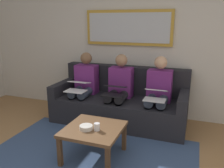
# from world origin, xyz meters

# --- Properties ---
(wall_rear) EXTENTS (6.00, 0.12, 2.60)m
(wall_rear) POSITION_xyz_m (0.00, -2.60, 1.30)
(wall_rear) COLOR beige
(wall_rear) RESTS_ON ground_plane
(area_rug) EXTENTS (2.60, 1.80, 0.01)m
(area_rug) POSITION_xyz_m (0.00, -0.85, 0.00)
(area_rug) COLOR #33476B
(area_rug) RESTS_ON ground_plane
(couch) EXTENTS (2.20, 0.90, 0.90)m
(couch) POSITION_xyz_m (0.00, -2.12, 0.31)
(couch) COLOR black
(couch) RESTS_ON ground_plane
(framed_mirror) EXTENTS (1.53, 0.05, 0.60)m
(framed_mirror) POSITION_xyz_m (0.00, -2.51, 1.55)
(framed_mirror) COLOR #B7892D
(coffee_table) EXTENTS (0.68, 0.68, 0.41)m
(coffee_table) POSITION_xyz_m (-0.05, -0.90, 0.35)
(coffee_table) COLOR brown
(coffee_table) RESTS_ON ground_plane
(cup) EXTENTS (0.07, 0.07, 0.09)m
(cup) POSITION_xyz_m (-0.12, -0.85, 0.45)
(cup) COLOR silver
(cup) RESTS_ON coffee_table
(bowl) EXTENTS (0.16, 0.16, 0.05)m
(bowl) POSITION_xyz_m (0.01, -0.83, 0.43)
(bowl) COLOR beige
(bowl) RESTS_ON coffee_table
(person_left) EXTENTS (0.38, 0.58, 1.14)m
(person_left) POSITION_xyz_m (-0.64, -2.05, 0.61)
(person_left) COLOR #66236B
(person_left) RESTS_ON couch
(laptop_silver) EXTENTS (0.31, 0.34, 0.15)m
(laptop_silver) POSITION_xyz_m (-0.64, -1.81, 0.63)
(laptop_silver) COLOR silver
(person_middle) EXTENTS (0.38, 0.58, 1.14)m
(person_middle) POSITION_xyz_m (0.00, -2.05, 0.61)
(person_middle) COLOR #66236B
(person_middle) RESTS_ON couch
(laptop_black) EXTENTS (0.34, 0.33, 0.14)m
(laptop_black) POSITION_xyz_m (0.00, -1.80, 0.63)
(laptop_black) COLOR black
(person_right) EXTENTS (0.38, 0.58, 1.14)m
(person_right) POSITION_xyz_m (0.64, -2.05, 0.61)
(person_right) COLOR #66236B
(person_right) RESTS_ON couch
(laptop_white) EXTENTS (0.33, 0.36, 0.15)m
(laptop_white) POSITION_xyz_m (0.64, -1.81, 0.63)
(laptop_white) COLOR white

